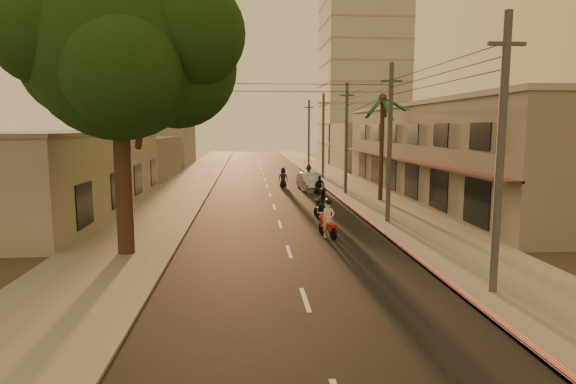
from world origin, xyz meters
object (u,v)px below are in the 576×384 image
Objects in this scene: scooter_mid_b at (319,186)px; scooter_far_a at (283,179)px; scooter_mid_a at (323,205)px; scooter_far_b at (309,175)px; parked_car at (310,182)px; broadleaf_tree at (128,53)px; scooter_red at (328,220)px; palm_tree at (383,104)px.

scooter_mid_b is 5.40m from scooter_far_a.
scooter_mid_a is at bearing -114.83° from scooter_mid_b.
scooter_far_a is 3.36m from scooter_far_b.
scooter_far_b is at bearing 79.04° from parked_car.
scooter_mid_b is (10.65, 17.85, -7.74)m from broadleaf_tree.
broadleaf_tree is 24.28m from parked_car.
scooter_red is at bearing 15.97° from broadleaf_tree.
broadleaf_tree is 6.15× the size of scooter_far_b.
broadleaf_tree is at bearing -179.10° from scooter_red.
scooter_mid_a reaches higher than scooter_far_a.
palm_tree is 12.61m from scooter_far_a.
scooter_mid_a is 0.97× the size of scooter_far_b.
scooter_far_b reaches higher than scooter_mid_b.
scooter_mid_b is at bearing 59.91° from scooter_mid_a.
scooter_mid_a is 10.56m from scooter_mid_b.
parked_car is (-0.43, 2.78, 0.02)m from scooter_mid_b.
scooter_red is at bearing -73.42° from scooter_far_b.
scooter_red is (-5.82, -11.34, -6.28)m from palm_tree.
scooter_mid_a is at bearing -78.14° from scooter_far_a.
broadleaf_tree is 1.48× the size of palm_tree.
scooter_mid_a is 0.41× the size of parked_car.
palm_tree is at bearing -62.85° from scooter_mid_b.
scooter_far_a is (-1.30, 15.19, -0.03)m from scooter_mid_a.
scooter_mid_b is at bearing 68.03° from scooter_red.
parked_car is at bearing 63.27° from scooter_mid_a.
scooter_red is at bearing -114.49° from scooter_mid_b.
palm_tree is at bearing -45.91° from scooter_far_a.
broadleaf_tree is 6.17× the size of scooter_red.
scooter_red reaches higher than scooter_far_a.
broadleaf_tree reaches higher than scooter_far_b.
palm_tree is at bearing 47.77° from scooter_red.
scooter_red is 1.03× the size of scooter_mid_a.
scooter_red is 4.88m from scooter_mid_a.
scooter_far_a is at bearing 70.43° from broadleaf_tree.
scooter_mid_b is at bearing 134.74° from palm_tree.
broadleaf_tree reaches higher than parked_car.
scooter_far_b is at bearing 110.19° from palm_tree.
broadleaf_tree reaches higher than scooter_far_a.
palm_tree reaches higher than scooter_mid_a.
palm_tree is 13.12m from scooter_far_b.
broadleaf_tree is 2.57× the size of parked_car.
scooter_far_b is at bearing 72.56° from scooter_mid_b.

